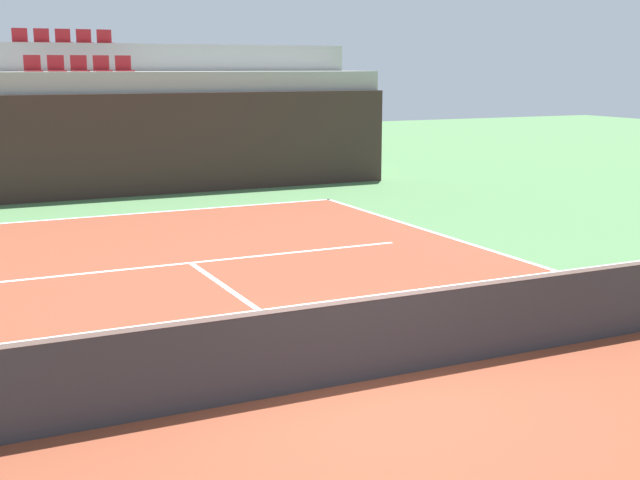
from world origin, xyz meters
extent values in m
plane|color=#477042|center=(0.00, 0.00, 0.00)|extent=(80.00, 80.00, 0.00)
cube|color=brown|center=(0.00, 0.00, 0.01)|extent=(11.00, 24.00, 0.01)
cube|color=white|center=(0.00, 11.95, 0.01)|extent=(11.00, 0.10, 0.00)
cube|color=white|center=(0.00, 6.40, 0.01)|extent=(8.26, 0.10, 0.00)
cube|color=white|center=(0.00, 3.20, 0.01)|extent=(0.10, 6.40, 0.00)
cube|color=#33231E|center=(0.00, 14.89, 1.37)|extent=(17.23, 0.30, 2.73)
cube|color=#9E9E99|center=(0.00, 16.24, 1.65)|extent=(17.23, 2.40, 3.30)
cube|color=#9E9E99|center=(0.00, 18.64, 2.05)|extent=(17.23, 2.40, 4.10)
cube|color=maroon|center=(-1.22, 16.24, 3.32)|extent=(0.44, 0.44, 0.04)
cube|color=maroon|center=(-1.22, 16.44, 3.54)|extent=(0.44, 0.04, 0.40)
cube|color=maroon|center=(-0.61, 16.24, 3.32)|extent=(0.44, 0.44, 0.04)
cube|color=maroon|center=(-0.61, 16.44, 3.54)|extent=(0.44, 0.04, 0.40)
cube|color=maroon|center=(0.00, 16.24, 3.32)|extent=(0.44, 0.44, 0.04)
cube|color=maroon|center=(0.00, 16.44, 3.54)|extent=(0.44, 0.04, 0.40)
cube|color=maroon|center=(0.61, 16.24, 3.32)|extent=(0.44, 0.44, 0.04)
cube|color=maroon|center=(0.61, 16.44, 3.54)|extent=(0.44, 0.04, 0.40)
cube|color=maroon|center=(1.22, 16.24, 3.32)|extent=(0.44, 0.44, 0.04)
cube|color=maroon|center=(1.22, 16.44, 3.54)|extent=(0.44, 0.04, 0.40)
cube|color=maroon|center=(-1.22, 18.64, 4.12)|extent=(0.44, 0.44, 0.04)
cube|color=maroon|center=(-1.22, 18.84, 4.34)|extent=(0.44, 0.04, 0.40)
cube|color=maroon|center=(-0.61, 18.64, 4.12)|extent=(0.44, 0.44, 0.04)
cube|color=maroon|center=(-0.61, 18.84, 4.34)|extent=(0.44, 0.04, 0.40)
cube|color=maroon|center=(0.00, 18.64, 4.12)|extent=(0.44, 0.44, 0.04)
cube|color=maroon|center=(0.00, 18.84, 4.34)|extent=(0.44, 0.04, 0.40)
cube|color=maroon|center=(0.61, 18.64, 4.12)|extent=(0.44, 0.44, 0.04)
cube|color=maroon|center=(0.61, 18.84, 4.34)|extent=(0.44, 0.04, 0.40)
cube|color=maroon|center=(1.22, 18.64, 4.12)|extent=(0.44, 0.44, 0.04)
cube|color=maroon|center=(1.22, 18.84, 4.34)|extent=(0.44, 0.04, 0.40)
cube|color=#333338|center=(0.00, 0.00, 0.47)|extent=(10.90, 0.02, 0.92)
cube|color=white|center=(0.00, 0.00, 0.96)|extent=(10.90, 0.04, 0.05)
camera|label=1|loc=(-4.23, -7.82, 3.42)|focal=47.61mm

